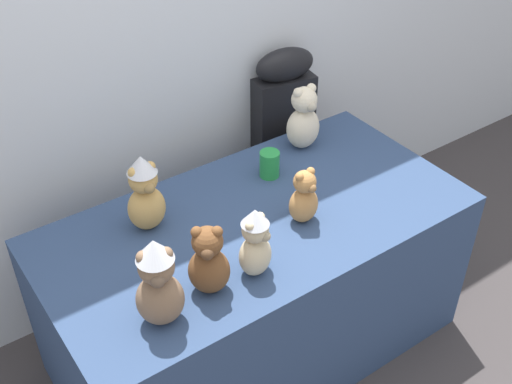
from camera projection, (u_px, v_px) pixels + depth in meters
ground_plane at (291, 383)px, 2.61m from camera, size 10.00×10.00×0.00m
wall_back at (157, 7)px, 2.43m from camera, size 7.00×0.08×2.60m
display_table at (256, 286)px, 2.57m from camera, size 1.60×0.81×0.70m
instrument_case at (282, 149)px, 3.06m from camera, size 0.29×0.16×1.04m
teddy_bear_caramel at (304, 198)px, 2.28m from camera, size 0.12×0.10×0.22m
teddy_bear_sand at (255, 243)px, 2.05m from camera, size 0.15×0.14×0.26m
teddy_bear_cream at (303, 119)px, 2.66m from camera, size 0.15×0.13×0.29m
teddy_bear_mocha at (158, 283)px, 1.86m from camera, size 0.18×0.17×0.32m
teddy_bear_chestnut at (209, 262)px, 1.99m from camera, size 0.17×0.17×0.26m
teddy_bear_honey at (145, 194)px, 2.23m from camera, size 0.14×0.12×0.31m
party_cup_green at (270, 164)px, 2.54m from camera, size 0.08×0.08×0.11m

